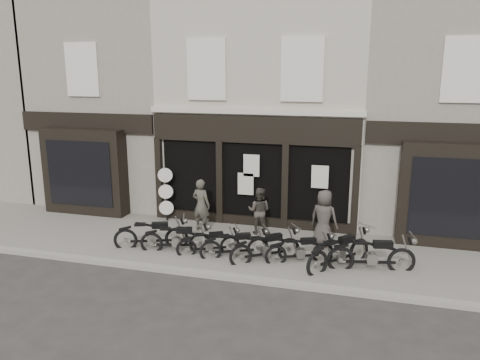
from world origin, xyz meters
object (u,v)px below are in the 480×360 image
(motorcycle_0, at_px, (152,237))
(motorcycle_2, at_px, (209,245))
(man_left, at_px, (201,205))
(man_centre, at_px, (259,211))
(motorcycle_3, at_px, (235,247))
(motorcycle_4, at_px, (266,250))
(motorcycle_6, at_px, (340,255))
(motorcycle_7, at_px, (372,258))
(motorcycle_1, at_px, (177,241))
(motorcycle_5, at_px, (300,252))
(advert_sign_post, at_px, (166,196))
(man_right, at_px, (324,218))

(motorcycle_0, xyz_separation_m, motorcycle_2, (1.84, -0.01, -0.07))
(motorcycle_2, height_order, man_left, man_left)
(motorcycle_2, distance_m, man_centre, 2.35)
(motorcycle_0, relative_size, motorcycle_3, 1.14)
(motorcycle_3, height_order, motorcycle_4, motorcycle_4)
(motorcycle_6, bearing_deg, motorcycle_7, -50.17)
(motorcycle_1, distance_m, motorcycle_7, 5.63)
(motorcycle_1, height_order, man_left, man_left)
(motorcycle_0, bearing_deg, motorcycle_5, -19.02)
(motorcycle_2, relative_size, advert_sign_post, 0.83)
(motorcycle_3, relative_size, man_right, 1.08)
(motorcycle_4, bearing_deg, advert_sign_post, 112.89)
(motorcycle_4, height_order, man_left, man_left)
(man_centre, bearing_deg, advert_sign_post, -6.40)
(motorcycle_2, bearing_deg, motorcycle_3, -29.57)
(motorcycle_5, height_order, motorcycle_7, motorcycle_7)
(motorcycle_7, bearing_deg, motorcycle_5, 167.52)
(motorcycle_1, xyz_separation_m, motorcycle_5, (3.68, 0.18, -0.02))
(motorcycle_7, distance_m, man_right, 2.13)
(motorcycle_0, bearing_deg, motorcycle_7, -19.68)
(motorcycle_2, xyz_separation_m, motorcycle_3, (0.81, -0.04, 0.03))
(motorcycle_2, bearing_deg, man_left, 89.41)
(motorcycle_5, relative_size, man_left, 1.06)
(motorcycle_2, distance_m, motorcycle_4, 1.72)
(motorcycle_0, xyz_separation_m, motorcycle_5, (4.52, 0.10, -0.05))
(motorcycle_0, distance_m, motorcycle_7, 6.46)
(man_left, bearing_deg, motorcycle_3, 144.89)
(motorcycle_6, relative_size, man_centre, 1.26)
(motorcycle_3, bearing_deg, motorcycle_2, 152.39)
(motorcycle_5, distance_m, motorcycle_7, 1.95)
(motorcycle_1, distance_m, man_right, 4.51)
(man_right, bearing_deg, advert_sign_post, 7.44)
(motorcycle_2, bearing_deg, motorcycle_5, -24.60)
(motorcycle_0, distance_m, man_centre, 3.54)
(man_left, distance_m, man_centre, 1.95)
(motorcycle_5, height_order, man_right, man_right)
(motorcycle_0, relative_size, motorcycle_1, 1.03)
(motorcycle_1, xyz_separation_m, motorcycle_6, (4.76, 0.15, 0.04))
(motorcycle_4, height_order, motorcycle_6, motorcycle_6)
(motorcycle_1, relative_size, motorcycle_3, 1.11)
(motorcycle_6, bearing_deg, advert_sign_post, 108.73)
(man_left, bearing_deg, man_right, -172.08)
(man_centre, relative_size, man_right, 0.89)
(motorcycle_6, relative_size, man_left, 1.11)
(motorcycle_7, relative_size, man_right, 1.34)
(man_left, height_order, man_centre, man_left)
(motorcycle_0, height_order, motorcycle_4, motorcycle_0)
(motorcycle_1, xyz_separation_m, advert_sign_post, (-1.47, 2.56, 0.62))
(motorcycle_2, bearing_deg, motorcycle_7, -26.00)
(motorcycle_1, bearing_deg, motorcycle_4, -13.57)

